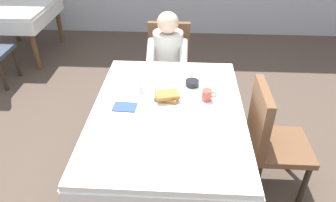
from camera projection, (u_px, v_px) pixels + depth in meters
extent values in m
plane|color=brown|center=(168.00, 179.00, 2.70)|extent=(14.00, 14.00, 0.00)
cube|color=white|center=(168.00, 111.00, 2.29)|extent=(1.10, 1.50, 0.04)
cube|color=white|center=(172.00, 74.00, 2.98)|extent=(1.10, 0.01, 0.18)
cube|color=white|center=(95.00, 121.00, 2.38)|extent=(0.01, 1.50, 0.18)
cube|color=white|center=(242.00, 126.00, 2.33)|extent=(0.01, 1.50, 0.18)
cylinder|color=brown|center=(124.00, 100.00, 3.08)|extent=(0.07, 0.07, 0.70)
cylinder|color=brown|center=(220.00, 103.00, 3.03)|extent=(0.07, 0.07, 0.70)
cube|color=brown|center=(168.00, 75.00, 3.35)|extent=(0.44, 0.44, 0.05)
cube|color=brown|center=(169.00, 44.00, 3.36)|extent=(0.44, 0.06, 0.48)
cylinder|color=#2D2319|center=(184.00, 102.00, 3.32)|extent=(0.04, 0.04, 0.40)
cylinder|color=#2D2319|center=(150.00, 101.00, 3.33)|extent=(0.04, 0.04, 0.40)
cylinder|color=#2D2319|center=(185.00, 85.00, 3.61)|extent=(0.04, 0.04, 0.40)
cylinder|color=#2D2319|center=(153.00, 84.00, 3.63)|extent=(0.04, 0.04, 0.40)
cylinder|color=silver|center=(168.00, 54.00, 3.19)|extent=(0.30, 0.30, 0.46)
sphere|color=beige|center=(168.00, 23.00, 2.98)|extent=(0.21, 0.21, 0.21)
cylinder|color=silver|center=(184.00, 54.00, 3.02)|extent=(0.08, 0.29, 0.23)
cylinder|color=silver|center=(151.00, 53.00, 3.04)|extent=(0.08, 0.29, 0.23)
cylinder|color=#383D51|center=(175.00, 101.00, 3.29)|extent=(0.10, 0.10, 0.45)
cylinder|color=#383D51|center=(159.00, 101.00, 3.30)|extent=(0.10, 0.10, 0.45)
cube|color=brown|center=(280.00, 146.00, 2.42)|extent=(0.44, 0.44, 0.05)
cube|color=brown|center=(260.00, 118.00, 2.28)|extent=(0.06, 0.44, 0.48)
cylinder|color=#2D2319|center=(291.00, 152.00, 2.68)|extent=(0.04, 0.04, 0.40)
cylinder|color=#2D2319|center=(304.00, 185.00, 2.39)|extent=(0.04, 0.04, 0.40)
cylinder|color=#2D2319|center=(249.00, 151.00, 2.70)|extent=(0.04, 0.04, 0.40)
cylinder|color=#2D2319|center=(256.00, 183.00, 2.40)|extent=(0.04, 0.04, 0.40)
cylinder|color=white|center=(169.00, 100.00, 2.37)|extent=(0.28, 0.28, 0.02)
cube|color=#A36B33|center=(167.00, 97.00, 2.36)|extent=(0.19, 0.15, 0.03)
cube|color=#A36B33|center=(167.00, 95.00, 2.33)|extent=(0.20, 0.16, 0.03)
cylinder|color=#B24C42|center=(207.00, 95.00, 2.36)|extent=(0.08, 0.08, 0.08)
torus|color=#B24C42|center=(214.00, 95.00, 2.36)|extent=(0.05, 0.01, 0.05)
cylinder|color=black|center=(192.00, 83.00, 2.55)|extent=(0.11, 0.11, 0.04)
cone|color=silver|center=(140.00, 89.00, 2.45)|extent=(0.08, 0.08, 0.07)
cube|color=silver|center=(143.00, 101.00, 2.36)|extent=(0.03, 0.18, 0.00)
cube|color=silver|center=(194.00, 103.00, 2.34)|extent=(0.03, 0.20, 0.00)
cube|color=silver|center=(162.00, 124.00, 2.13)|extent=(0.15, 0.03, 0.00)
cube|color=#334C7F|center=(125.00, 107.00, 2.30)|extent=(0.18, 0.13, 0.01)
cube|color=white|center=(16.00, 6.00, 4.35)|extent=(0.90, 1.10, 0.04)
cube|color=white|center=(34.00, 2.00, 4.87)|extent=(0.90, 0.01, 0.18)
cube|color=white|center=(50.00, 15.00, 4.39)|extent=(0.01, 1.10, 0.18)
cylinder|color=brown|center=(34.00, 46.00, 4.15)|extent=(0.07, 0.07, 0.70)
cylinder|color=brown|center=(13.00, 20.00, 4.96)|extent=(0.07, 0.07, 0.70)
cylinder|color=brown|center=(59.00, 21.00, 4.93)|extent=(0.07, 0.07, 0.70)
cylinder|color=#2D2319|center=(16.00, 62.00, 4.08)|extent=(0.04, 0.04, 0.40)
cylinder|color=#2D2319|center=(3.00, 76.00, 3.78)|extent=(0.04, 0.04, 0.40)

